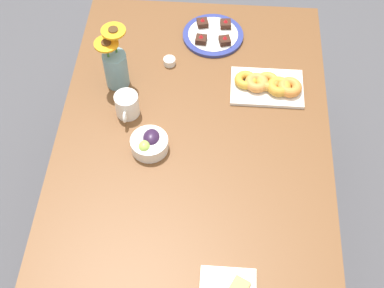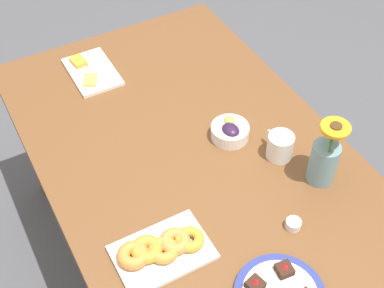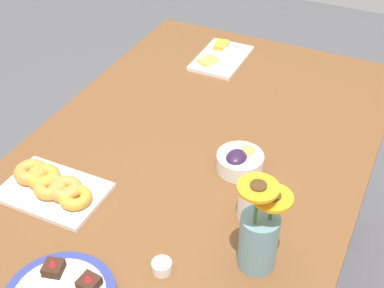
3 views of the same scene
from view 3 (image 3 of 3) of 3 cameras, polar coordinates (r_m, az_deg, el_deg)
name	(u,v)px [view 3 (image 3 of 3)]	position (r m, az deg, el deg)	size (l,w,h in m)	color
dining_table	(192,176)	(1.65, 0.00, -3.43)	(1.60, 1.00, 0.74)	brown
coffee_mug	(255,201)	(1.39, 6.74, -6.08)	(0.12, 0.09, 0.09)	white
grape_bowl	(240,160)	(1.53, 5.16, -1.75)	(0.13, 0.13, 0.07)	white
cheese_platter	(221,57)	(2.07, 3.11, 9.25)	(0.26, 0.17, 0.03)	white
croissant_platter	(52,186)	(1.50, -14.70, -4.36)	(0.19, 0.29, 0.05)	white
jam_cup_honey	(162,266)	(1.28, -3.23, -12.89)	(0.05, 0.05, 0.03)	white
flower_vase	(259,236)	(1.24, 7.16, -9.74)	(0.12, 0.12, 0.26)	#6B939E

